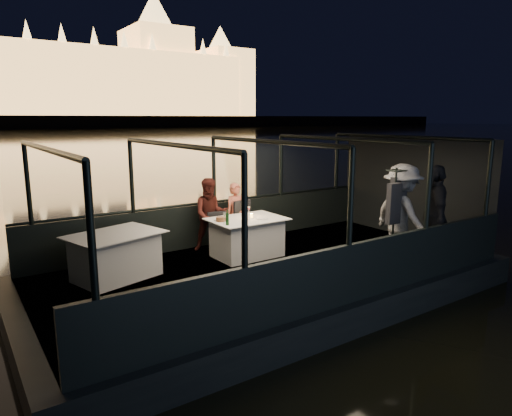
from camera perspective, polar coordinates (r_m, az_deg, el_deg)
boat_hull at (r=8.65m, az=1.52°, el=-10.56°), size 8.60×4.40×1.00m
boat_deck at (r=8.48m, az=1.53°, el=-7.54°), size 8.00×4.00×0.04m
gunwale_port at (r=9.98m, az=-5.18°, el=-1.91°), size 8.00×0.08×0.90m
gunwale_starboard at (r=6.90m, az=11.41°, el=-8.11°), size 8.00×0.08×0.90m
cabin_glass_port at (r=9.79m, az=-5.29°, el=4.66°), size 8.00×0.02×1.40m
cabin_glass_starboard at (r=6.61m, az=11.79°, el=1.35°), size 8.00×0.02×1.40m
cabin_roof_glass at (r=8.04m, az=1.62°, el=8.31°), size 8.00×4.00×0.02m
end_wall_fore at (r=6.73m, az=-27.30°, el=-3.42°), size 0.02×4.00×2.30m
end_wall_aft at (r=10.98m, az=18.78°, el=2.45°), size 0.02×4.00×2.30m
canopy_ribs at (r=8.18m, az=1.58°, el=0.24°), size 8.00×4.00×2.30m
dining_table_central at (r=9.04m, az=-1.13°, el=-3.68°), size 1.45×1.05×0.77m
dining_table_aft at (r=8.17m, az=-17.11°, el=-5.82°), size 1.73×1.45×0.79m
chair_port_left at (r=9.23m, az=-4.37°, el=-2.98°), size 0.46×0.46×0.82m
chair_port_right at (r=9.56m, az=-1.04°, el=-2.46°), size 0.54×0.54×0.99m
coat_stand at (r=8.53m, az=16.80°, el=-1.51°), size 0.56×0.47×1.85m
person_woman_coral at (r=9.71m, az=-2.47°, el=-0.44°), size 0.51×0.35×1.36m
person_man_maroon at (r=9.40m, az=-5.65°, el=-0.87°), size 0.88×0.78×1.51m
passenger_stripe at (r=8.85m, az=17.69°, el=-1.44°), size 0.88×1.32×1.90m
passenger_dark at (r=8.98m, az=21.31°, el=-1.50°), size 1.11×1.12×1.89m
wine_bottle at (r=8.40m, az=-3.61°, el=-1.13°), size 0.08×0.08×0.28m
bread_basket at (r=8.73m, az=-4.39°, el=-1.40°), size 0.23×0.23×0.08m
amber_candle at (r=9.04m, az=-0.58°, el=-0.93°), size 0.06×0.06×0.08m
plate_near at (r=8.92m, az=0.75°, el=-1.31°), size 0.33×0.33×0.02m
plate_far at (r=8.82m, az=-4.44°, el=-1.50°), size 0.32×0.32×0.02m
wine_glass_white at (r=8.54m, az=-3.94°, el=-1.30°), size 0.08×0.08×0.20m
wine_glass_red at (r=9.17m, az=-0.90°, el=-0.41°), size 0.07×0.07×0.19m
wine_glass_empty at (r=8.78m, az=-1.04°, el=-0.94°), size 0.07×0.07×0.20m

